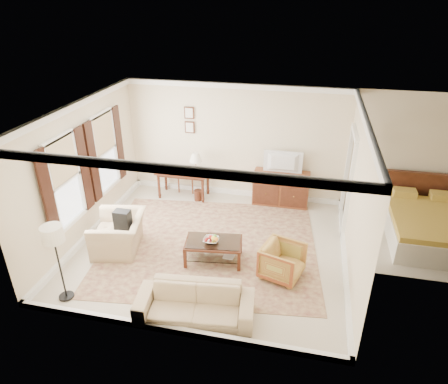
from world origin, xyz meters
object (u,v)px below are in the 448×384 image
at_px(coffee_table, 214,245).
at_px(sofa, 195,299).
at_px(writing_desk, 183,175).
at_px(tv, 283,156).
at_px(striped_armchair, 282,260).
at_px(club_armchair, 118,228).
at_px(sideboard, 281,188).

xyz_separation_m(coffee_table, sofa, (0.07, -1.56, 0.02)).
bearing_deg(coffee_table, writing_desk, 119.29).
height_order(coffee_table, sofa, sofa).
bearing_deg(tv, striped_armchair, 96.03).
bearing_deg(striped_armchair, club_armchair, 104.24).
height_order(sideboard, striped_armchair, sideboard).
height_order(writing_desk, tv, tv).
xyz_separation_m(tv, striped_armchair, (0.30, -2.86, -0.92)).
distance_m(tv, striped_armchair, 3.02).
bearing_deg(sofa, writing_desk, 103.81).
xyz_separation_m(sideboard, coffee_table, (-1.06, -2.69, -0.06)).
bearing_deg(sideboard, tv, -90.00).
bearing_deg(coffee_table, club_armchair, -179.48).
bearing_deg(club_armchair, coffee_table, 78.81).
relative_size(writing_desk, sideboard, 0.97).
xyz_separation_m(sideboard, striped_armchair, (0.30, -2.88, -0.05)).
height_order(coffee_table, club_armchair, club_armchair).
relative_size(tv, coffee_table, 0.76).
xyz_separation_m(tv, coffee_table, (-1.06, -2.67, -0.93)).
xyz_separation_m(writing_desk, striped_armchair, (2.80, -2.74, -0.24)).
bearing_deg(sideboard, club_armchair, -138.50).
relative_size(striped_armchair, club_armchair, 0.65).
bearing_deg(tv, club_armchair, 41.29).
bearing_deg(tv, sideboard, -90.00).
bearing_deg(sofa, coffee_table, 86.37).
bearing_deg(striped_armchair, sideboard, 23.13).
relative_size(writing_desk, striped_armchair, 1.80).
height_order(club_armchair, sofa, club_armchair).
bearing_deg(tv, coffee_table, 68.32).
height_order(writing_desk, sideboard, sideboard).
relative_size(sideboard, tv, 1.52).
distance_m(coffee_table, sofa, 1.56).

